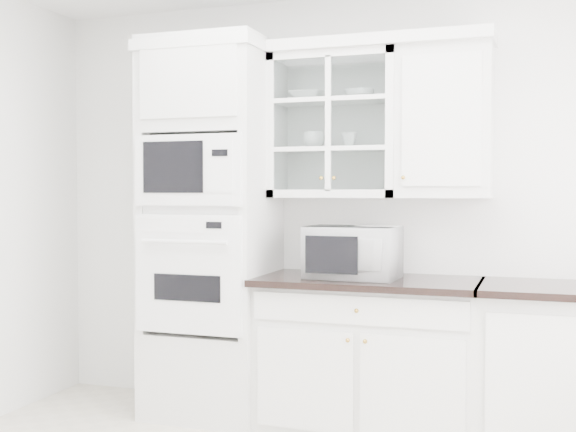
% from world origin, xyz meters
% --- Properties ---
extents(room_shell, '(4.00, 3.50, 2.70)m').
position_xyz_m(room_shell, '(0.00, 0.43, 1.78)').
color(room_shell, white).
rests_on(room_shell, ground).
extents(oven_column, '(0.76, 0.68, 2.40)m').
position_xyz_m(oven_column, '(-0.75, 1.42, 1.20)').
color(oven_column, silver).
rests_on(oven_column, ground).
extents(base_cabinet_run, '(1.32, 0.67, 0.92)m').
position_xyz_m(base_cabinet_run, '(0.28, 1.45, 0.46)').
color(base_cabinet_run, silver).
rests_on(base_cabinet_run, ground).
extents(extra_base_cabinet, '(0.72, 0.67, 0.92)m').
position_xyz_m(extra_base_cabinet, '(1.28, 1.45, 0.46)').
color(extra_base_cabinet, silver).
rests_on(extra_base_cabinet, ground).
extents(upper_cabinet_glass, '(0.80, 0.33, 0.90)m').
position_xyz_m(upper_cabinet_glass, '(0.03, 1.58, 1.85)').
color(upper_cabinet_glass, silver).
rests_on(upper_cabinet_glass, room_shell).
extents(upper_cabinet_solid, '(0.55, 0.33, 0.90)m').
position_xyz_m(upper_cabinet_solid, '(0.71, 1.58, 1.85)').
color(upper_cabinet_solid, silver).
rests_on(upper_cabinet_solid, room_shell).
extents(crown_molding, '(2.14, 0.38, 0.07)m').
position_xyz_m(crown_molding, '(-0.07, 1.56, 2.33)').
color(crown_molding, white).
rests_on(crown_molding, room_shell).
extents(countertop_microwave, '(0.55, 0.46, 0.31)m').
position_xyz_m(countertop_microwave, '(0.19, 1.41, 1.08)').
color(countertop_microwave, white).
rests_on(countertop_microwave, base_cabinet_run).
extents(bowl_a, '(0.24, 0.24, 0.06)m').
position_xyz_m(bowl_a, '(-0.14, 1.57, 2.04)').
color(bowl_a, white).
rests_on(bowl_a, upper_cabinet_glass).
extents(bowl_b, '(0.20, 0.20, 0.06)m').
position_xyz_m(bowl_b, '(0.19, 1.58, 2.04)').
color(bowl_b, white).
rests_on(bowl_b, upper_cabinet_glass).
extents(cup_a, '(0.15, 0.15, 0.11)m').
position_xyz_m(cup_a, '(-0.11, 1.59, 1.76)').
color(cup_a, white).
rests_on(cup_a, upper_cabinet_glass).
extents(cup_b, '(0.13, 0.13, 0.10)m').
position_xyz_m(cup_b, '(0.12, 1.57, 1.76)').
color(cup_b, white).
rests_on(cup_b, upper_cabinet_glass).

